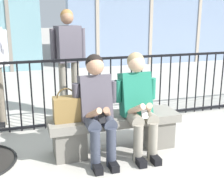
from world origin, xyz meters
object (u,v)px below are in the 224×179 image
at_px(stone_bench, 114,129).
at_px(seated_person_with_phone, 97,105).
at_px(bystander_at_railing, 68,55).
at_px(seated_person_companion, 138,101).
at_px(handbag_on_bench, 66,109).

relative_size(stone_bench, seated_person_with_phone, 1.32).
xyz_separation_m(seated_person_with_phone, bystander_at_railing, (-0.06, 1.56, 0.35)).
height_order(seated_person_with_phone, seated_person_companion, same).
bearing_deg(handbag_on_bench, seated_person_companion, -8.14).
relative_size(seated_person_with_phone, bystander_at_railing, 0.71).
relative_size(seated_person_with_phone, seated_person_companion, 1.00).
bearing_deg(seated_person_with_phone, stone_bench, 27.30).
distance_m(seated_person_companion, bystander_at_railing, 1.69).
height_order(stone_bench, seated_person_with_phone, seated_person_with_phone).
xyz_separation_m(handbag_on_bench, bystander_at_railing, (0.27, 1.44, 0.40)).
relative_size(stone_bench, bystander_at_railing, 0.94).
relative_size(stone_bench, handbag_on_bench, 4.09).
distance_m(stone_bench, seated_person_with_phone, 0.47).
distance_m(seated_person_with_phone, handbag_on_bench, 0.36).
bearing_deg(stone_bench, seated_person_with_phone, -152.70).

